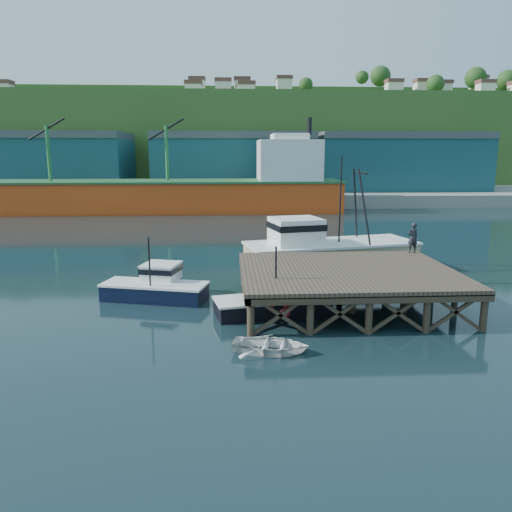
{
  "coord_description": "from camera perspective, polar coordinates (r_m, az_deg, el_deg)",
  "views": [
    {
      "loc": [
        -1.26,
        -27.26,
        8.55
      ],
      "look_at": [
        0.44,
        2.0,
        2.51
      ],
      "focal_mm": 35.0,
      "sensor_mm": 36.0,
      "label": 1
    }
  ],
  "objects": [
    {
      "name": "warehouse_mid",
      "position": [
        92.29,
        -2.59,
        10.35
      ],
      "size": [
        28.0,
        16.0,
        9.0
      ],
      "primitive_type": "cube",
      "color": "#1A4957",
      "rests_on": "far_quay"
    },
    {
      "name": "boat_navy",
      "position": [
        30.49,
        -11.3,
        -3.36
      ],
      "size": [
        6.56,
        4.21,
        3.88
      ],
      "rotation": [
        0.0,
        0.0,
        -0.26
      ],
      "color": "black",
      "rests_on": "ground"
    },
    {
      "name": "far_quay",
      "position": [
        97.56,
        -2.6,
        7.19
      ],
      "size": [
        160.0,
        40.0,
        2.0
      ],
      "primitive_type": "cube",
      "color": "gray",
      "rests_on": "ground"
    },
    {
      "name": "boat_black",
      "position": [
        27.37,
        1.71,
        -5.02
      ],
      "size": [
        6.55,
        5.44,
        3.85
      ],
      "rotation": [
        0.0,
        0.0,
        0.2
      ],
      "color": "black",
      "rests_on": "ground"
    },
    {
      "name": "warehouse_left",
      "position": [
        98.26,
        -23.75,
        9.48
      ],
      "size": [
        32.0,
        16.0,
        9.0
      ],
      "primitive_type": "cube",
      "color": "#1A4957",
      "rests_on": "far_quay"
    },
    {
      "name": "trawler",
      "position": [
        37.17,
        8.16,
        0.94
      ],
      "size": [
        13.22,
        7.1,
        8.4
      ],
      "rotation": [
        0.0,
        0.0,
        0.22
      ],
      "color": "#C8B481",
      "rests_on": "ground"
    },
    {
      "name": "wharf",
      "position": [
        28.68,
        10.41,
        -1.89
      ],
      "size": [
        12.0,
        10.0,
        2.62
      ],
      "color": "brown",
      "rests_on": "ground"
    },
    {
      "name": "warehouse_right",
      "position": [
        97.44,
        15.63,
        10.01
      ],
      "size": [
        30.0,
        16.0,
        9.0
      ],
      "primitive_type": "cube",
      "color": "#1A4957",
      "rests_on": "far_quay"
    },
    {
      "name": "ground",
      "position": [
        28.6,
        -0.65,
        -5.76
      ],
      "size": [
        300.0,
        300.0,
        0.0
      ],
      "primitive_type": "plane",
      "color": "black",
      "rests_on": "ground"
    },
    {
      "name": "cargo_ship",
      "position": [
        75.79,
        -8.85,
        7.54
      ],
      "size": [
        55.5,
        10.0,
        13.75
      ],
      "color": "#E34915",
      "rests_on": "ground"
    },
    {
      "name": "dockworker",
      "position": [
        34.35,
        17.47,
        2.01
      ],
      "size": [
        0.8,
        0.6,
        2.0
      ],
      "primitive_type": "imported",
      "rotation": [
        0.0,
        0.0,
        3.32
      ],
      "color": "black",
      "rests_on": "wharf"
    },
    {
      "name": "dinghy",
      "position": [
        22.12,
        1.63,
        -10.13
      ],
      "size": [
        3.85,
        3.14,
        0.7
      ],
      "primitive_type": "imported",
      "rotation": [
        0.0,
        0.0,
        1.34
      ],
      "color": "silver",
      "rests_on": "ground"
    },
    {
      "name": "hillside",
      "position": [
        127.29,
        -2.83,
        12.73
      ],
      "size": [
        220.0,
        50.0,
        22.0
      ],
      "primitive_type": "cube",
      "color": "#2D511E",
      "rests_on": "ground"
    }
  ]
}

